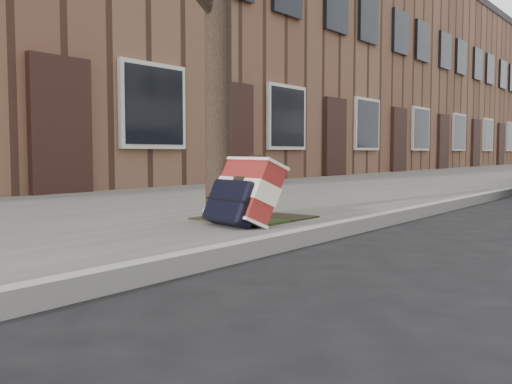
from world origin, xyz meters
The scene contains 6 objects.
ground centered at (0.00, 0.00, 0.00)m, with size 120.00×120.00×0.00m, color black.
near_sidewalk centered at (-3.70, 15.00, 0.06)m, with size 5.00×70.00×0.12m, color slate.
house_near centered at (-9.60, 16.00, 3.50)m, with size 6.80×40.00×7.00m, color brown.
dirt_patch centered at (-2.00, 1.20, 0.13)m, with size 0.85×0.85×0.01m, color black.
suitcase_red centered at (-1.81, 0.81, 0.40)m, with size 0.71×0.20×0.52m, color maroon.
suitcase_navy centered at (-1.81, 0.65, 0.32)m, with size 0.50×0.16×0.36m, color black.
Camera 1 is at (1.11, -2.87, 0.72)m, focal length 40.00 mm.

